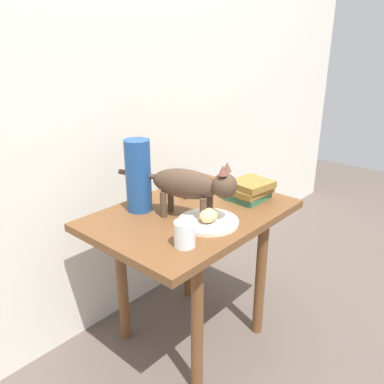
{
  "coord_description": "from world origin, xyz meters",
  "views": [
    {
      "loc": [
        -1.05,
        -0.92,
        1.2
      ],
      "look_at": [
        0.0,
        0.0,
        0.67
      ],
      "focal_mm": 36.63,
      "sensor_mm": 36.0,
      "label": 1
    }
  ],
  "objects_px": {
    "book_stack": "(249,190)",
    "candle_jar": "(185,235)",
    "green_vase": "(138,176)",
    "tv_remote": "(195,192)",
    "cat": "(192,185)",
    "plate": "(208,222)",
    "bread_roll": "(209,215)",
    "side_table": "(192,232)"
  },
  "relations": [
    {
      "from": "plate",
      "to": "green_vase",
      "type": "relative_size",
      "value": 0.79
    },
    {
      "from": "book_stack",
      "to": "green_vase",
      "type": "distance_m",
      "value": 0.47
    },
    {
      "from": "plate",
      "to": "book_stack",
      "type": "height_order",
      "value": "book_stack"
    },
    {
      "from": "cat",
      "to": "bread_roll",
      "type": "bearing_deg",
      "value": -94.23
    },
    {
      "from": "cat",
      "to": "plate",
      "type": "bearing_deg",
      "value": -85.96
    },
    {
      "from": "cat",
      "to": "candle_jar",
      "type": "relative_size",
      "value": 5.44
    },
    {
      "from": "side_table",
      "to": "bread_roll",
      "type": "height_order",
      "value": "bread_roll"
    },
    {
      "from": "side_table",
      "to": "green_vase",
      "type": "xyz_separation_m",
      "value": [
        -0.12,
        0.16,
        0.23
      ]
    },
    {
      "from": "side_table",
      "to": "cat",
      "type": "bearing_deg",
      "value": -137.36
    },
    {
      "from": "candle_jar",
      "to": "cat",
      "type": "bearing_deg",
      "value": 34.84
    },
    {
      "from": "side_table",
      "to": "cat",
      "type": "distance_m",
      "value": 0.23
    },
    {
      "from": "side_table",
      "to": "green_vase",
      "type": "bearing_deg",
      "value": 126.93
    },
    {
      "from": "plate",
      "to": "cat",
      "type": "bearing_deg",
      "value": 94.04
    },
    {
      "from": "book_stack",
      "to": "candle_jar",
      "type": "bearing_deg",
      "value": -171.43
    },
    {
      "from": "cat",
      "to": "green_vase",
      "type": "xyz_separation_m",
      "value": [
        -0.07,
        0.21,
        0.01
      ]
    },
    {
      "from": "bread_roll",
      "to": "book_stack",
      "type": "height_order",
      "value": "book_stack"
    },
    {
      "from": "plate",
      "to": "candle_jar",
      "type": "bearing_deg",
      "value": -164.6
    },
    {
      "from": "plate",
      "to": "cat",
      "type": "relative_size",
      "value": 0.48
    },
    {
      "from": "side_table",
      "to": "book_stack",
      "type": "height_order",
      "value": "book_stack"
    },
    {
      "from": "side_table",
      "to": "book_stack",
      "type": "bearing_deg",
      "value": -20.53
    },
    {
      "from": "candle_jar",
      "to": "tv_remote",
      "type": "distance_m",
      "value": 0.47
    },
    {
      "from": "plate",
      "to": "book_stack",
      "type": "xyz_separation_m",
      "value": [
        0.3,
        0.02,
        0.03
      ]
    },
    {
      "from": "book_stack",
      "to": "green_vase",
      "type": "relative_size",
      "value": 0.64
    },
    {
      "from": "cat",
      "to": "tv_remote",
      "type": "bearing_deg",
      "value": 38.74
    },
    {
      "from": "bread_roll",
      "to": "plate",
      "type": "bearing_deg",
      "value": 41.55
    },
    {
      "from": "book_stack",
      "to": "green_vase",
      "type": "bearing_deg",
      "value": 145.49
    },
    {
      "from": "book_stack",
      "to": "bread_roll",
      "type": "bearing_deg",
      "value": -174.04
    },
    {
      "from": "bread_roll",
      "to": "cat",
      "type": "relative_size",
      "value": 0.17
    },
    {
      "from": "bread_roll",
      "to": "green_vase",
      "type": "xyz_separation_m",
      "value": [
        -0.07,
        0.29,
        0.1
      ]
    },
    {
      "from": "plate",
      "to": "candle_jar",
      "type": "xyz_separation_m",
      "value": [
        -0.18,
        -0.05,
        0.03
      ]
    },
    {
      "from": "plate",
      "to": "bread_roll",
      "type": "bearing_deg",
      "value": -138.45
    },
    {
      "from": "book_stack",
      "to": "candle_jar",
      "type": "height_order",
      "value": "candle_jar"
    },
    {
      "from": "green_vase",
      "to": "candle_jar",
      "type": "xyz_separation_m",
      "value": [
        -0.1,
        -0.33,
        -0.1
      ]
    },
    {
      "from": "plate",
      "to": "candle_jar",
      "type": "relative_size",
      "value": 2.61
    },
    {
      "from": "bread_roll",
      "to": "book_stack",
      "type": "distance_m",
      "value": 0.31
    },
    {
      "from": "cat",
      "to": "book_stack",
      "type": "relative_size",
      "value": 2.58
    },
    {
      "from": "side_table",
      "to": "cat",
      "type": "height_order",
      "value": "cat"
    },
    {
      "from": "cat",
      "to": "book_stack",
      "type": "xyz_separation_m",
      "value": [
        0.3,
        -0.05,
        -0.09
      ]
    },
    {
      "from": "book_stack",
      "to": "candle_jar",
      "type": "distance_m",
      "value": 0.48
    },
    {
      "from": "side_table",
      "to": "green_vase",
      "type": "relative_size",
      "value": 2.8
    },
    {
      "from": "bread_roll",
      "to": "candle_jar",
      "type": "height_order",
      "value": "candle_jar"
    },
    {
      "from": "book_stack",
      "to": "tv_remote",
      "type": "bearing_deg",
      "value": 116.43
    }
  ]
}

